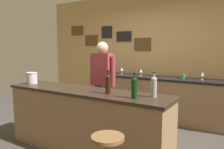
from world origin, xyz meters
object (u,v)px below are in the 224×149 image
Objects in this scene: bartender at (102,81)px; ice_bucket at (32,78)px; wine_glass_b at (141,71)px; wine_bottle_c at (154,86)px; wine_glass_a at (122,69)px; wine_glass_c at (202,74)px; wine_bottle_b at (134,87)px; wine_bottle_a at (108,83)px; coffee_mug at (183,76)px.

ice_bucket is at bearing -137.11° from bartender.
ice_bucket is 1.21× the size of wine_glass_b.
wine_glass_a is (-1.62, 2.05, -0.05)m from wine_bottle_c.
ice_bucket is at bearing -137.22° from wine_glass_c.
ice_bucket is (-1.93, 0.07, -0.04)m from wine_bottle_b.
wine_bottle_c reaches higher than wine_glass_a.
wine_bottle_a is 1.63× the size of ice_bucket.
wine_bottle_c reaches higher than ice_bucket.
wine_glass_b is (1.03, 2.06, -0.01)m from ice_bucket.
bartender is 1.27m from wine_glass_b.
wine_bottle_a is at bearing -0.42° from ice_bucket.
wine_bottle_b is at bearing -2.12° from ice_bucket.
ice_bucket is (-1.53, 0.01, -0.04)m from wine_bottle_a.
wine_bottle_a is (0.66, -0.82, 0.12)m from bartender.
ice_bucket is at bearing -133.09° from coffee_mug.
wine_bottle_b reaches higher than wine_glass_a.
ice_bucket is 2.31m from wine_glass_b.
wine_glass_a is 1.81m from wine_glass_c.
wine_bottle_c is 2.23m from wine_glass_b.
wine_glass_c is (1.81, -0.03, 0.00)m from wine_glass_a.
wine_bottle_c is 1.97× the size of wine_glass_a.
bartender is 5.29× the size of wine_bottle_a.
wine_bottle_c is 2.61m from wine_glass_a.
wine_glass_c is (0.36, 2.19, -0.05)m from wine_bottle_b.
wine_glass_b is 1.00× the size of wine_glass_c.
wine_bottle_a is at bearing -109.76° from wine_glass_c.
wine_glass_b reaches higher than coffee_mug.
coffee_mug is at bearing 89.75° from wine_bottle_b.
wine_glass_b is at bearing 113.01° from wine_bottle_b.
wine_glass_c is at bearing 84.65° from wine_bottle_c.
coffee_mug is at bearing 46.91° from ice_bucket.
wine_bottle_c is (0.58, 0.12, 0.00)m from wine_bottle_a.
wine_bottle_a is 1.53m from ice_bucket.
wine_bottle_b is at bearing -39.44° from bartender.
coffee_mug is (1.08, 1.27, 0.01)m from bartender.
wine_bottle_a and wine_bottle_b have the same top height.
wine_glass_c is at bearing 70.24° from wine_bottle_a.
wine_glass_a is 1.00× the size of wine_glass_c.
wine_glass_b is (-0.50, 2.07, -0.05)m from wine_bottle_a.
ice_bucket is at bearing 177.88° from wine_bottle_b.
wine_bottle_b is 2.22m from wine_glass_c.
wine_glass_a is (-1.04, 2.17, -0.05)m from wine_bottle_a.
wine_bottle_b is at bearing -133.75° from wine_bottle_c.
bartender is at bearing -130.24° from coffee_mug.
wine_bottle_a is 2.45× the size of coffee_mug.
bartender is at bearing 150.51° from wine_bottle_c.
wine_bottle_b is 2.66m from wine_glass_a.
wine_bottle_c is 1.97× the size of wine_glass_b.
wine_bottle_b is at bearing -8.45° from wine_bottle_a.
bartender reaches higher than wine_bottle_b.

